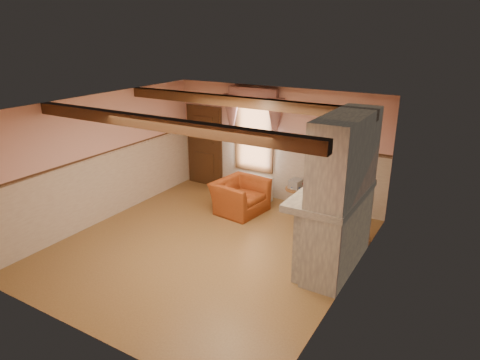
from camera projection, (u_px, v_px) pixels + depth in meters
The scene contains 26 objects.
floor at pixel (208, 246), 8.50m from camera, with size 5.50×6.00×0.01m, color brown.
ceiling at pixel (204, 106), 7.55m from camera, with size 5.50×6.00×0.01m, color silver.
wall_back at pixel (276, 145), 10.46m from camera, with size 5.50×0.02×2.80m, color #DDA399.
wall_front at pixel (75, 247), 5.59m from camera, with size 5.50×0.02×2.80m, color #DDA399.
wall_left at pixel (103, 159), 9.34m from camera, with size 0.02×6.00×2.80m, color #DDA399.
wall_right at pixel (350, 210), 6.71m from camera, with size 0.02×6.00×2.80m, color #DDA399.
wainscot at pixel (207, 212), 8.24m from camera, with size 5.50×6.00×1.50m, color beige, non-canonical shape.
chair_rail at pixel (206, 175), 7.99m from camera, with size 5.50×6.00×0.08m, color black, non-canonical shape.
firebox at pixel (315, 238), 7.87m from camera, with size 0.20×0.95×0.90m, color black.
armchair at pixel (240, 196), 9.99m from camera, with size 1.17×1.02×0.76m, color #994219.
side_table at pixel (295, 199), 10.11m from camera, with size 0.49×0.49×0.55m, color brown.
book_stack at pixel (296, 184), 10.02m from camera, with size 0.26×0.32×0.20m, color #B7AD8C.
radiator at pixel (259, 188), 10.73m from camera, with size 0.70×0.18×0.60m, color white.
bowl at pixel (328, 193), 7.24m from camera, with size 0.33×0.33×0.08m, color brown.
mantel_clock at pixel (347, 173), 8.04m from camera, with size 0.14×0.24×0.20m, color black.
oil_lamp at pixel (343, 175), 7.84m from camera, with size 0.11×0.11×0.28m, color #B39432.
candle_red at pixel (324, 195), 7.05m from camera, with size 0.06×0.06×0.16m, color #AC152B.
jar_yellow at pixel (329, 191), 7.28m from camera, with size 0.06×0.06×0.12m, color yellow.
fireplace at pixel (342, 194), 7.35m from camera, with size 0.85×2.00×2.80m, color gray.
mantel at pixel (332, 194), 7.45m from camera, with size 1.05×2.05×0.12m, color gray.
overmantel_mirror at pixel (324, 159), 7.33m from camera, with size 0.06×1.44×1.04m, color silver.
door at pixel (205, 147), 11.53m from camera, with size 1.10×0.10×2.10m, color black.
window at pixel (254, 132), 10.63m from camera, with size 1.06×0.08×2.02m, color white.
window_drapes at pixel (253, 108), 10.36m from camera, with size 1.30×0.14×1.40m, color gray.
ceiling_beam_front at pixel (160, 124), 6.61m from camera, with size 5.50×0.18×0.20m, color black.
ceiling_beam_back at pixel (239, 102), 8.56m from camera, with size 5.50×0.18×0.20m, color black.
Camera 1 is at (4.39, -6.18, 4.12)m, focal length 32.00 mm.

